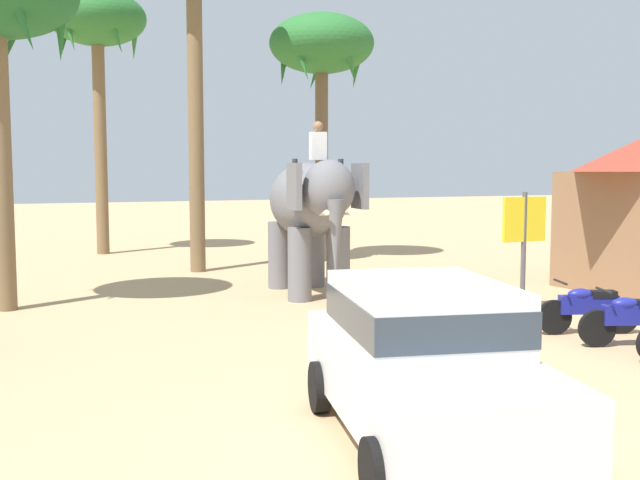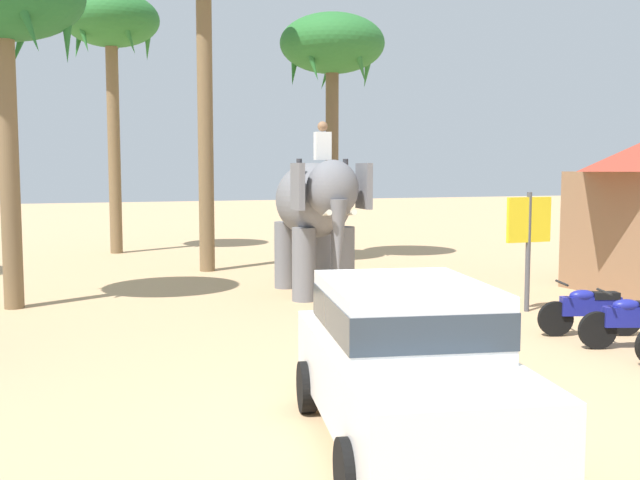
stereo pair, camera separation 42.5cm
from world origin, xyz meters
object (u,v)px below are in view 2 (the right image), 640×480
Objects in this scene: elephant_with_mahout at (315,208)px; signboard_yellow at (529,228)px; palm_tree_behind_elephant at (111,28)px; car_sedan_foreground at (406,357)px; motorcycle_far_in_row at (635,320)px; palm_tree_left_of_road at (3,3)px; motorcycle_end_of_row at (590,309)px; palm_tree_leaning_seaward at (332,50)px.

elephant_with_mahout is 1.65× the size of signboard_yellow.
elephant_with_mahout is at bearing -72.40° from palm_tree_behind_elephant.
car_sedan_foreground is 8.10m from signboard_yellow.
car_sedan_foreground is 2.52× the size of motorcycle_far_in_row.
palm_tree_behind_elephant reaches higher than motorcycle_far_in_row.
signboard_yellow is (9.64, -4.06, -4.45)m from palm_tree_left_of_road.
palm_tree_behind_elephant reaches higher than palm_tree_left_of_road.
motorcycle_end_of_row is 0.23× the size of palm_tree_leaning_seaward.
palm_tree_leaning_seaward is (-0.19, 12.42, 6.00)m from motorcycle_far_in_row.
signboard_yellow is at bearing -45.92° from elephant_with_mahout.
car_sedan_foreground is 16.68m from palm_tree_leaning_seaward.
signboard_yellow is at bearing 83.90° from motorcycle_far_in_row.
motorcycle_end_of_row is 0.24× the size of palm_tree_left_of_road.
elephant_with_mahout is 6.52m from motorcycle_end_of_row.
motorcycle_far_in_row is (2.93, -6.63, -1.53)m from elephant_with_mahout.
motorcycle_far_in_row is 0.23× the size of palm_tree_leaning_seaward.
elephant_with_mahout is at bearing -6.13° from palm_tree_left_of_road.
signboard_yellow is at bearing 80.76° from motorcycle_end_of_row.
car_sedan_foreground reaches higher than motorcycle_far_in_row.
elephant_with_mahout is 0.45× the size of palm_tree_behind_elephant.
palm_tree_left_of_road is 11.37m from signboard_yellow.
motorcycle_far_in_row is at bearing -88.89° from motorcycle_end_of_row.
palm_tree_left_of_road is 3.01× the size of signboard_yellow.
palm_tree_left_of_road is at bearing 111.98° from car_sedan_foreground.
signboard_yellow is at bearing -22.85° from palm_tree_left_of_road.
elephant_with_mahout is 4.72m from signboard_yellow.
signboard_yellow is (6.59, -13.85, -5.85)m from palm_tree_behind_elephant.
elephant_with_mahout is at bearing -115.27° from palm_tree_leaning_seaward.
motorcycle_end_of_row is 0.20× the size of palm_tree_behind_elephant.
car_sedan_foreground is 2.52× the size of motorcycle_end_of_row.
car_sedan_foreground is at bearing -87.40° from palm_tree_behind_elephant.
motorcycle_far_in_row is at bearing -96.10° from signboard_yellow.
palm_tree_left_of_road reaches higher than motorcycle_end_of_row.
elephant_with_mahout is at bearing 75.00° from car_sedan_foreground.
palm_tree_left_of_road is at bearing 141.79° from motorcycle_far_in_row.
motorcycle_end_of_row is 2.59m from signboard_yellow.
palm_tree_leaning_seaward reaches higher than car_sedan_foreground.
palm_tree_leaning_seaward is 3.15× the size of signboard_yellow.
motorcycle_far_in_row is at bearing -66.20° from elephant_with_mahout.
motorcycle_end_of_row is 12.58m from palm_tree_left_of_road.
palm_tree_behind_elephant is (-3.32, 10.47, 5.55)m from elephant_with_mahout.
motorcycle_far_in_row is 13.80m from palm_tree_leaning_seaward.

